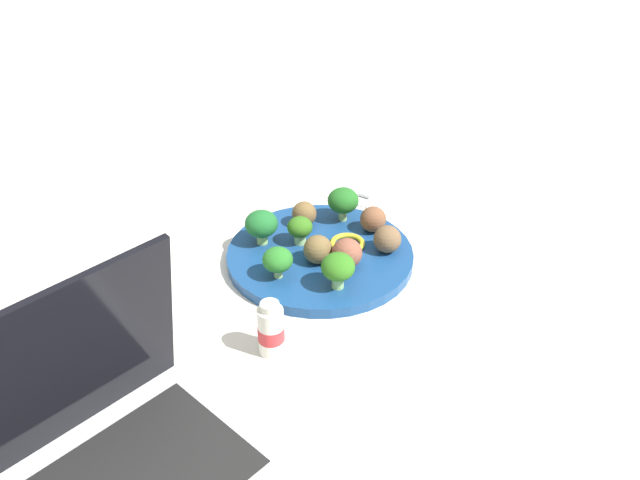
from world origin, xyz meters
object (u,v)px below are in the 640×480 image
object	(u,v)px
meatball_back_left	(387,239)
laptop	(86,470)
plate	(320,256)
napkin	(371,182)
broccoli_floret_front_right	(300,228)
pepper_ring_center	(347,243)
meatball_center	(304,214)
meatball_front_right	(318,249)
broccoli_floret_mid_left	(261,224)
fork	(378,184)
meatball_back_right	(373,219)
broccoli_floret_center	(278,260)
knife	(361,179)
broccoli_floret_near_rim	(343,201)
meatball_far_rim	(347,253)
broccoli_floret_front_left	(338,268)
yogurt_bottle	(271,330)

from	to	relation	value
meatball_back_left	laptop	world-z (taller)	laptop
plate	napkin	distance (m)	0.26
broccoli_floret_front_right	pepper_ring_center	world-z (taller)	broccoli_floret_front_right
meatball_center	meatball_front_right	size ratio (longest dim) A/B	0.92
broccoli_floret_mid_left	meatball_back_left	distance (m)	0.19
plate	fork	bearing A→B (deg)	-176.54
meatball_back_right	laptop	bearing A→B (deg)	-5.10
broccoli_floret_center	pepper_ring_center	size ratio (longest dim) A/B	0.87
broccoli_floret_center	laptop	distance (m)	0.39
laptop	meatball_back_left	bearing A→B (deg)	169.89
broccoli_floret_mid_left	broccoli_floret_center	bearing A→B (deg)	46.33
meatball_back_right	laptop	size ratio (longest dim) A/B	0.11
knife	meatball_back_left	bearing A→B (deg)	34.09
meatball_back_right	pepper_ring_center	distance (m)	0.06
broccoli_floret_near_rim	pepper_ring_center	distance (m)	0.08
meatball_far_rim	pepper_ring_center	xyz separation A→B (m)	(-0.05, -0.02, -0.02)
broccoli_floret_front_right	fork	bearing A→B (deg)	174.86
meatball_back_right	fork	xyz separation A→B (m)	(-0.16, -0.06, -0.03)
broccoli_floret_near_rim	pepper_ring_center	xyz separation A→B (m)	(0.06, 0.04, -0.03)
plate	broccoli_floret_front_left	bearing A→B (deg)	43.39
broccoli_floret_center	meatball_center	world-z (taller)	broccoli_floret_center
broccoli_floret_near_rim	napkin	world-z (taller)	broccoli_floret_near_rim
fork	broccoli_floret_center	bearing A→B (deg)	-1.16
pepper_ring_center	broccoli_floret_mid_left	bearing A→B (deg)	-65.24
broccoli_floret_front_right	fork	distance (m)	0.25
plate	broccoli_floret_front_right	size ratio (longest dim) A/B	6.34
broccoli_floret_front_left	fork	world-z (taller)	broccoli_floret_front_left
plate	broccoli_floret_front_left	size ratio (longest dim) A/B	5.25
broccoli_floret_near_rim	meatball_back_right	world-z (taller)	broccoli_floret_near_rim
meatball_far_rim	meatball_center	bearing A→B (deg)	-123.07
broccoli_floret_near_rim	yogurt_bottle	world-z (taller)	yogurt_bottle
broccoli_floret_center	meatball_back_left	bearing A→B (deg)	140.39
broccoli_floret_center	yogurt_bottle	world-z (taller)	yogurt_bottle
meatball_far_rim	meatball_center	world-z (taller)	meatball_far_rim
broccoli_floret_front_left	fork	xyz separation A→B (m)	(-0.32, -0.08, -0.04)
meatball_center	knife	bearing A→B (deg)	177.86
broccoli_floret_front_right	broccoli_floret_mid_left	bearing A→B (deg)	-62.68
meatball_center	fork	distance (m)	0.20
meatball_back_right	napkin	bearing A→B (deg)	-155.25
plate	meatball_back_right	size ratio (longest dim) A/B	6.85
meatball_far_rim	broccoli_floret_mid_left	bearing A→B (deg)	-87.82
knife	laptop	distance (m)	0.73
broccoli_floret_mid_left	yogurt_bottle	world-z (taller)	yogurt_bottle
pepper_ring_center	laptop	bearing A→B (deg)	-3.86
meatball_front_right	laptop	bearing A→B (deg)	-1.89
plate	broccoli_floret_front_right	distance (m)	0.05
broccoli_floret_near_rim	fork	size ratio (longest dim) A/B	0.46
broccoli_floret_front_left	knife	world-z (taller)	broccoli_floret_front_left
meatball_center	meatball_back_right	size ratio (longest dim) A/B	0.96
napkin	knife	xyz separation A→B (m)	(0.01, -0.02, 0.00)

